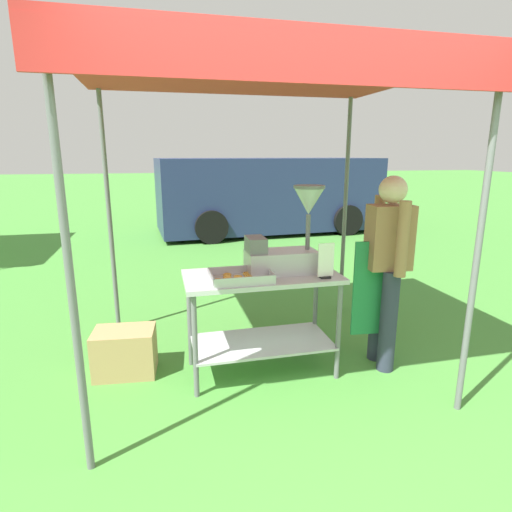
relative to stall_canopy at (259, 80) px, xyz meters
name	(u,v)px	position (x,y,z in m)	size (l,w,h in m)	color
ground_plane	(208,250)	(0.10, 4.52, -2.30)	(70.00, 70.00, 0.00)	#478E38
stall_canopy	(259,80)	(0.00, 0.00, 0.00)	(2.67, 2.18, 2.40)	slate
donut_cart	(262,302)	(0.00, -0.10, -1.68)	(1.23, 0.60, 0.84)	#B7B7BC
donut_tray	(241,278)	(-0.19, -0.22, -1.43)	(0.46, 0.33, 0.07)	#B7B7BC
donut_fryer	(287,243)	(0.21, -0.07, -1.21)	(0.62, 0.28, 0.69)	#B7B7BC
menu_sign	(326,263)	(0.45, -0.31, -1.34)	(0.13, 0.05, 0.27)	black
vendor	(387,263)	(1.02, -0.22, -1.39)	(0.46, 0.54, 1.61)	#2D3347
supply_crate	(125,352)	(-1.10, 0.13, -2.11)	(0.52, 0.38, 0.38)	tan
van_navy	(268,194)	(1.73, 6.16, -1.42)	(5.11, 2.34, 1.69)	navy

